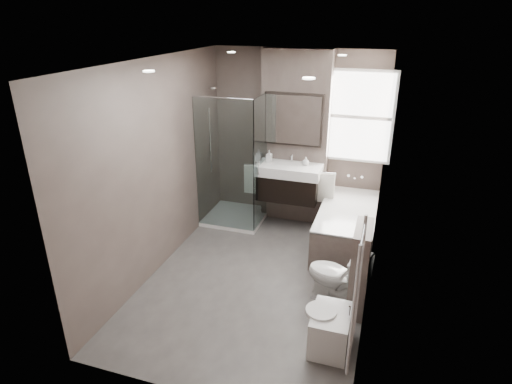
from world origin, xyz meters
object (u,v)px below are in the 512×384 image
at_px(bathtub, 347,226).
at_px(bidet, 330,329).
at_px(vanity, 289,182).
at_px(toilet, 337,276).

xyz_separation_m(bathtub, bidet, (0.09, -2.06, -0.10)).
relative_size(vanity, bathtub, 0.59).
xyz_separation_m(bathtub, toilet, (0.05, -1.34, 0.03)).
height_order(vanity, bidet, vanity).
distance_m(vanity, bathtub, 1.07).
relative_size(vanity, bidet, 1.82).
distance_m(vanity, bidet, 2.65).
xyz_separation_m(toilet, bidet, (0.04, -0.73, -0.13)).
height_order(bathtub, toilet, toilet).
bearing_deg(bidet, vanity, 113.01).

